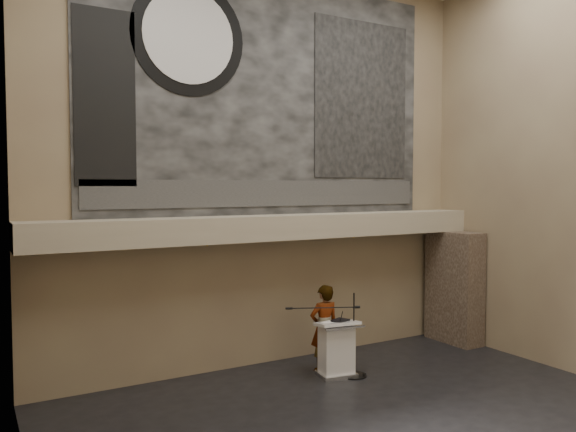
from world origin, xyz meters
TOP-DOWN VIEW (x-y plane):
  - floor at (0.00, 0.00)m, footprint 10.00×10.00m
  - wall_back at (0.00, 4.00)m, footprint 10.00×0.02m
  - wall_left at (-5.00, 0.00)m, footprint 0.02×8.00m
  - soffit at (0.00, 3.60)m, footprint 10.00×0.80m
  - sprinkler_left at (-1.60, 3.55)m, footprint 0.04×0.04m
  - sprinkler_right at (1.90, 3.55)m, footprint 0.04×0.04m
  - banner at (0.00, 3.97)m, footprint 8.00×0.05m
  - banner_text_strip at (0.00, 3.93)m, footprint 7.76×0.02m
  - banner_clock_rim at (-1.80, 3.93)m, footprint 2.30×0.02m
  - banner_clock_face at (-1.80, 3.91)m, footprint 1.84×0.02m
  - banner_building_print at (2.40, 3.93)m, footprint 2.60×0.02m
  - banner_brick_print at (-3.40, 3.93)m, footprint 1.10×0.02m
  - stone_pier at (4.65, 3.15)m, footprint 0.60×1.40m
  - lectern at (0.72, 2.51)m, footprint 0.89×0.69m
  - binder at (0.80, 2.50)m, footprint 0.40×0.37m
  - papers at (0.56, 2.49)m, footprint 0.28×0.35m
  - speaker_person at (0.69, 2.91)m, footprint 0.67×0.46m
  - mic_stand at (0.98, 2.37)m, footprint 1.51×0.84m

SIDE VIEW (x-z plane):
  - floor at x=0.00m, z-range 0.00..0.00m
  - mic_stand at x=0.98m, z-range -0.59..1.09m
  - lectern at x=0.72m, z-range -0.02..1.12m
  - speaker_person at x=0.69m, z-range 0.00..1.78m
  - papers at x=0.56m, z-range 1.10..1.10m
  - binder at x=0.80m, z-range 1.10..1.14m
  - stone_pier at x=4.65m, z-range 0.00..2.70m
  - sprinkler_left at x=-1.60m, z-range 2.64..2.70m
  - sprinkler_right at x=1.90m, z-range 2.64..2.70m
  - soffit at x=0.00m, z-range 2.70..3.20m
  - banner_text_strip at x=0.00m, z-range 3.38..3.93m
  - wall_back at x=0.00m, z-range 0.00..8.50m
  - wall_left at x=-5.00m, z-range 0.00..8.50m
  - banner_brick_print at x=-3.40m, z-range 3.80..7.00m
  - banner at x=0.00m, z-range 3.20..8.20m
  - banner_building_print at x=2.40m, z-range 4.00..7.60m
  - banner_clock_rim at x=-1.80m, z-range 5.55..7.85m
  - banner_clock_face at x=-1.80m, z-range 5.78..7.62m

